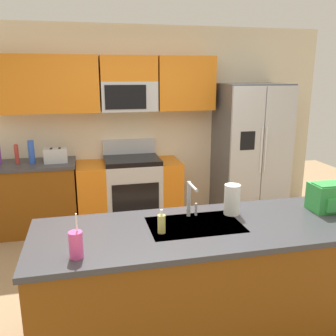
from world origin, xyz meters
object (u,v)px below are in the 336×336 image
object	(u,v)px
range_oven	(130,191)
backpack	(331,196)
toaster	(56,155)
paper_towel_roll	(232,200)
refrigerator	(250,151)
drink_cup_pink	(76,245)
bottle_blue	(31,152)
sink_faucet	(191,197)
pepper_mill	(17,154)
soap_dispenser	(162,224)

from	to	relation	value
range_oven	backpack	distance (m)	2.70
range_oven	toaster	distance (m)	1.07
paper_towel_roll	backpack	xyz separation A→B (m)	(0.81, -0.10, -0.00)
range_oven	toaster	xyz separation A→B (m)	(-0.92, -0.05, 0.55)
refrigerator	drink_cup_pink	bearing A→B (deg)	-132.61
bottle_blue	backpack	distance (m)	3.39
refrigerator	sink_faucet	distance (m)	2.57
pepper_mill	sink_faucet	world-z (taller)	sink_faucet
bottle_blue	backpack	world-z (taller)	bottle_blue
pepper_mill	drink_cup_pink	bearing A→B (deg)	-74.24
range_oven	toaster	bearing A→B (deg)	-176.72
bottle_blue	backpack	bearing A→B (deg)	-41.17
bottle_blue	soap_dispenser	distance (m)	2.61
refrigerator	range_oven	bearing A→B (deg)	177.57
drink_cup_pink	soap_dispenser	distance (m)	0.62
range_oven	soap_dispenser	world-z (taller)	range_oven
pepper_mill	toaster	bearing A→B (deg)	-6.16
range_oven	pepper_mill	xyz separation A→B (m)	(-1.38, -0.00, 0.58)
soap_dispenser	paper_towel_roll	distance (m)	0.65
bottle_blue	drink_cup_pink	bearing A→B (deg)	-77.77
backpack	paper_towel_roll	bearing A→B (deg)	173.05
soap_dispenser	paper_towel_roll	xyz separation A→B (m)	(0.61, 0.22, 0.05)
bottle_blue	pepper_mill	bearing A→B (deg)	170.84
toaster	backpack	bearing A→B (deg)	-44.29
drink_cup_pink	bottle_blue	bearing A→B (deg)	102.23
paper_towel_roll	backpack	size ratio (longest dim) A/B	0.75
soap_dispenser	backpack	world-z (taller)	backpack
bottle_blue	paper_towel_roll	xyz separation A→B (m)	(1.74, -2.13, -0.02)
sink_faucet	backpack	size ratio (longest dim) A/B	0.88
soap_dispenser	drink_cup_pink	bearing A→B (deg)	-158.08
pepper_mill	soap_dispenser	size ratio (longest dim) A/B	1.40
pepper_mill	bottle_blue	world-z (taller)	bottle_blue
toaster	drink_cup_pink	distance (m)	2.57
drink_cup_pink	pepper_mill	bearing A→B (deg)	105.76
pepper_mill	drink_cup_pink	world-z (taller)	drink_cup_pink
refrigerator	sink_faucet	size ratio (longest dim) A/B	6.56
refrigerator	bottle_blue	bearing A→B (deg)	179.19
pepper_mill	paper_towel_roll	world-z (taller)	paper_towel_roll
sink_faucet	drink_cup_pink	xyz separation A→B (m)	(-0.85, -0.46, -0.08)
bottle_blue	refrigerator	bearing A→B (deg)	-0.81
refrigerator	paper_towel_roll	bearing A→B (deg)	-118.87
pepper_mill	backpack	size ratio (longest dim) A/B	0.74
sink_faucet	soap_dispenser	world-z (taller)	sink_faucet
toaster	sink_faucet	distance (m)	2.39
bottle_blue	toaster	bearing A→B (deg)	-4.29
toaster	paper_towel_roll	distance (m)	2.57
sink_faucet	paper_towel_roll	distance (m)	0.34
pepper_mill	bottle_blue	xyz separation A→B (m)	(0.18, -0.03, 0.02)
sink_faucet	refrigerator	bearing A→B (deg)	54.44
range_oven	drink_cup_pink	distance (m)	2.74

